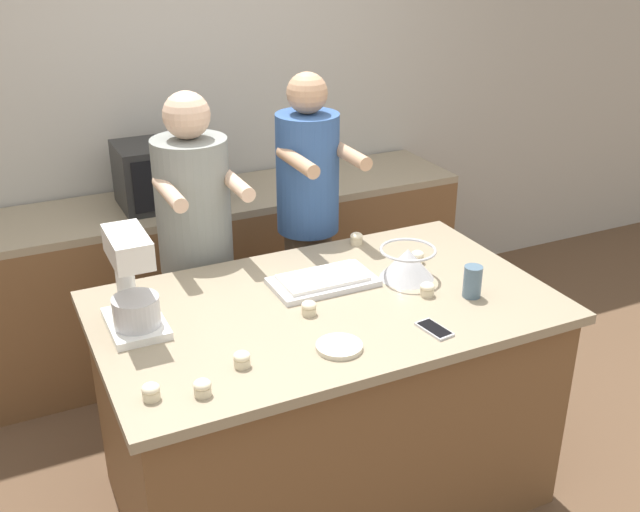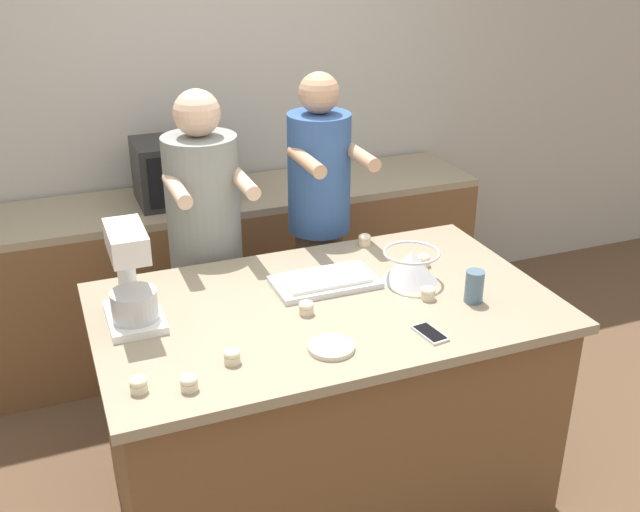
# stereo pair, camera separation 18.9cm
# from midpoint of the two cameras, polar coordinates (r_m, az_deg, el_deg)

# --- Properties ---
(ground_plane) EXTENTS (16.00, 16.00, 0.00)m
(ground_plane) POSITION_cam_midpoint_polar(r_m,az_deg,el_deg) (3.47, -1.23, -17.34)
(ground_plane) COLOR brown
(back_wall) EXTENTS (10.00, 0.06, 2.70)m
(back_wall) POSITION_cam_midpoint_polar(r_m,az_deg,el_deg) (4.35, -11.16, 11.21)
(back_wall) COLOR #B2ADA3
(back_wall) RESTS_ON ground_plane
(island_counter) EXTENTS (1.78, 1.06, 0.93)m
(island_counter) POSITION_cam_midpoint_polar(r_m,az_deg,el_deg) (3.18, -1.31, -11.03)
(island_counter) COLOR brown
(island_counter) RESTS_ON ground_plane
(back_counter) EXTENTS (2.80, 0.60, 0.93)m
(back_counter) POSITION_cam_midpoint_polar(r_m,az_deg,el_deg) (4.32, -8.98, -1.23)
(back_counter) COLOR brown
(back_counter) RESTS_ON ground_plane
(person_left) EXTENTS (0.35, 0.51, 1.65)m
(person_left) POSITION_cam_midpoint_polar(r_m,az_deg,el_deg) (3.52, -10.84, -0.30)
(person_left) COLOR brown
(person_left) RESTS_ON ground_plane
(person_right) EXTENTS (0.32, 0.49, 1.68)m
(person_right) POSITION_cam_midpoint_polar(r_m,az_deg,el_deg) (3.68, -2.36, 1.71)
(person_right) COLOR brown
(person_right) RESTS_ON ground_plane
(stand_mixer) EXTENTS (0.20, 0.30, 0.38)m
(stand_mixer) POSITION_cam_midpoint_polar(r_m,az_deg,el_deg) (2.79, -16.03, -2.32)
(stand_mixer) COLOR white
(stand_mixer) RESTS_ON island_counter
(mixing_bowl) EXTENTS (0.24, 0.24, 0.13)m
(mixing_bowl) POSITION_cam_midpoint_polar(r_m,az_deg,el_deg) (3.11, 4.96, -0.50)
(mixing_bowl) COLOR #BCBCC1
(mixing_bowl) RESTS_ON island_counter
(baking_tray) EXTENTS (0.43, 0.24, 0.04)m
(baking_tray) POSITION_cam_midpoint_polar(r_m,az_deg,el_deg) (3.07, -1.53, -1.92)
(baking_tray) COLOR silver
(baking_tray) RESTS_ON island_counter
(microwave_oven) EXTENTS (0.50, 0.36, 0.33)m
(microwave_oven) POSITION_cam_midpoint_polar(r_m,az_deg,el_deg) (4.03, -12.94, 6.17)
(microwave_oven) COLOR black
(microwave_oven) RESTS_ON back_counter
(cell_phone) EXTENTS (0.09, 0.15, 0.01)m
(cell_phone) POSITION_cam_midpoint_polar(r_m,az_deg,el_deg) (2.76, 6.76, -5.60)
(cell_phone) COLOR silver
(cell_phone) RESTS_ON island_counter
(drinking_glass) EXTENTS (0.07, 0.07, 0.13)m
(drinking_glass) POSITION_cam_midpoint_polar(r_m,az_deg,el_deg) (3.00, 9.78, -1.96)
(drinking_glass) COLOR slate
(drinking_glass) RESTS_ON island_counter
(small_plate) EXTENTS (0.17, 0.17, 0.02)m
(small_plate) POSITION_cam_midpoint_polar(r_m,az_deg,el_deg) (2.63, -0.59, -6.96)
(small_plate) COLOR beige
(small_plate) RESTS_ON island_counter
(cupcake_0) EXTENTS (0.06, 0.06, 0.06)m
(cupcake_0) POSITION_cam_midpoint_polar(r_m,az_deg,el_deg) (2.45, -14.96, -9.98)
(cupcake_0) COLOR beige
(cupcake_0) RESTS_ON island_counter
(cupcake_1) EXTENTS (0.06, 0.06, 0.06)m
(cupcake_1) POSITION_cam_midpoint_polar(r_m,az_deg,el_deg) (2.43, -11.19, -9.84)
(cupcake_1) COLOR beige
(cupcake_1) RESTS_ON island_counter
(cupcake_2) EXTENTS (0.06, 0.06, 0.06)m
(cupcake_2) POSITION_cam_midpoint_polar(r_m,az_deg,el_deg) (2.55, -8.11, -7.82)
(cupcake_2) COLOR beige
(cupcake_2) RESTS_ON island_counter
(cupcake_3) EXTENTS (0.06, 0.06, 0.06)m
(cupcake_3) POSITION_cam_midpoint_polar(r_m,az_deg,el_deg) (3.44, 1.22, 1.34)
(cupcake_3) COLOR beige
(cupcake_3) RESTS_ON island_counter
(cupcake_4) EXTENTS (0.06, 0.06, 0.06)m
(cupcake_4) POSITION_cam_midpoint_polar(r_m,az_deg,el_deg) (2.99, 6.39, -2.56)
(cupcake_4) COLOR beige
(cupcake_4) RESTS_ON island_counter
(cupcake_5) EXTENTS (0.06, 0.06, 0.06)m
(cupcake_5) POSITION_cam_midpoint_polar(r_m,az_deg,el_deg) (2.84, -2.76, -3.99)
(cupcake_5) COLOR beige
(cupcake_5) RESTS_ON island_counter
(cupcake_6) EXTENTS (0.06, 0.06, 0.06)m
(cupcake_6) POSITION_cam_midpoint_polar(r_m,az_deg,el_deg) (3.27, 5.80, -0.08)
(cupcake_6) COLOR beige
(cupcake_6) RESTS_ON island_counter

